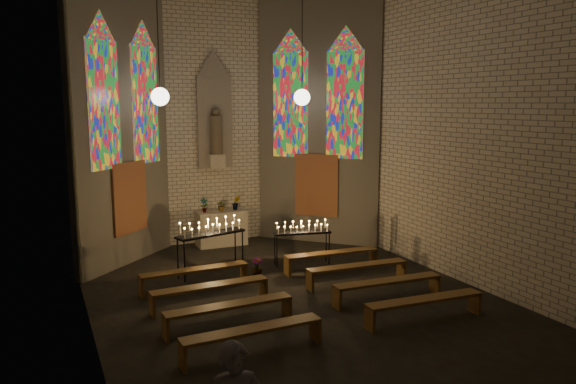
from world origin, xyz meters
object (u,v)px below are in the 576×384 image
Objects in this scene: aisle_flower_pot at (257,267)px; votive_stand_right at (302,229)px; votive_stand_left at (211,230)px; altar at (221,228)px.

votive_stand_right reaches higher than aisle_flower_pot.
votive_stand_left is at bearing -172.71° from votive_stand_right.
votive_stand_right is at bearing -19.06° from votive_stand_left.
altar is 0.95× the size of votive_stand_right.
altar is at bearing 126.40° from votive_stand_right.
votive_stand_left is at bearing 144.86° from aisle_flower_pot.
altar is at bearing 52.50° from votive_stand_left.
altar reaches higher than aisle_flower_pot.
votive_stand_left is (-0.92, 0.65, 0.85)m from aisle_flower_pot.
altar is 2.82m from votive_stand_left.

